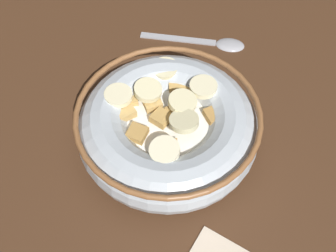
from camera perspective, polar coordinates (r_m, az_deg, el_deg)
The scene contains 3 objects.
ground_plane at distance 45.06cm, azimuth 0.00°, elevation -2.92°, with size 124.08×124.08×2.00cm, color #472B19.
cereal_bowl at distance 41.75cm, azimuth 0.00°, elevation 0.05°, with size 19.12×19.12×6.13cm.
spoon at distance 54.43cm, azimuth 6.58°, elevation 11.96°, with size 14.12×2.77×0.80cm.
Camera 1 is at (4.75, -23.48, 37.17)cm, focal length 42.45 mm.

